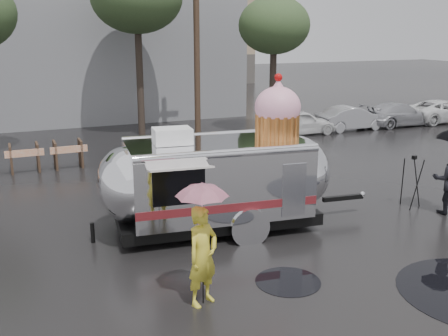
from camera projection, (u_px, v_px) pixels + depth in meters
name	position (u px, v px, depth m)	size (l,w,h in m)	color
ground	(309.00, 252.00, 11.95)	(120.00, 120.00, 0.00)	black
grey_building	(30.00, 1.00, 30.08)	(22.00, 12.00, 13.00)	slate
utility_pole	(197.00, 36.00, 24.15)	(1.60, 0.28, 9.00)	#473323
tree_right	(274.00, 26.00, 24.48)	(3.36, 3.36, 6.42)	#382D26
barricade_row	(25.00, 157.00, 18.56)	(4.30, 0.80, 1.00)	#473323
parked_cars	(381.00, 114.00, 26.90)	(13.20, 1.90, 1.50)	silver
airstream_trailer	(220.00, 176.00, 13.01)	(7.32, 3.03, 3.96)	silver
person_left	(203.00, 256.00, 9.50)	(0.68, 0.45, 1.89)	yellow
umbrella_pink	(202.00, 204.00, 9.24)	(1.16, 1.16, 2.34)	pink
tripod	(413.00, 177.00, 14.77)	(0.62, 0.60, 1.52)	black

